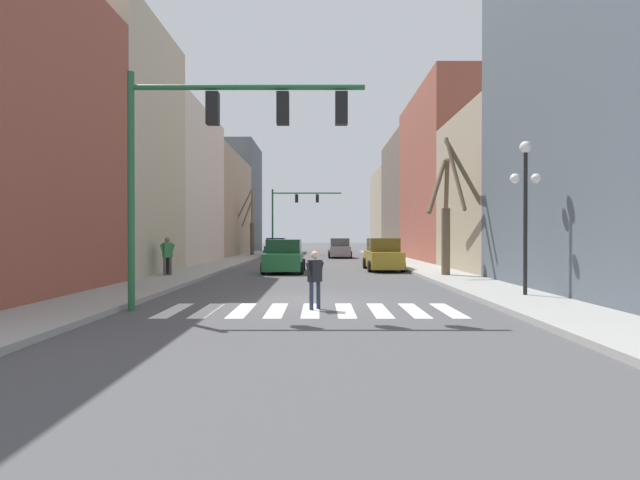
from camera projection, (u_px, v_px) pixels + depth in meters
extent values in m
plane|color=#4C4C4F|center=(312.00, 302.00, 14.73)|extent=(240.00, 240.00, 0.00)
cube|color=#9E9E99|center=(103.00, 299.00, 14.73)|extent=(2.54, 90.00, 0.15)
cube|color=#9E9E99|center=(521.00, 299.00, 14.73)|extent=(2.54, 90.00, 0.15)
cube|color=#BCB299|center=(101.00, 150.00, 24.26)|extent=(6.00, 8.41, 12.25)
cube|color=beige|center=(164.00, 188.00, 34.19)|extent=(6.00, 11.45, 10.52)
cube|color=tan|center=(209.00, 206.00, 47.84)|extent=(6.00, 15.85, 9.63)
cube|color=#515B66|center=(233.00, 198.00, 60.94)|extent=(6.00, 10.38, 13.03)
cube|color=tan|center=(512.00, 193.00, 26.55)|extent=(6.00, 8.67, 8.41)
cube|color=#934C3D|center=(454.00, 178.00, 38.09)|extent=(6.00, 14.46, 12.77)
cube|color=#66564C|center=(418.00, 197.00, 51.90)|extent=(6.00, 13.15, 11.94)
cube|color=tan|center=(398.00, 211.00, 65.19)|extent=(6.00, 13.41, 10.30)
cube|color=white|center=(173.00, 310.00, 13.04)|extent=(0.45, 2.60, 0.01)
cube|color=white|center=(208.00, 310.00, 13.04)|extent=(0.45, 2.60, 0.01)
cube|color=white|center=(242.00, 310.00, 13.04)|extent=(0.45, 2.60, 0.01)
cube|color=white|center=(277.00, 310.00, 13.04)|extent=(0.45, 2.60, 0.01)
cube|color=white|center=(311.00, 310.00, 13.04)|extent=(0.45, 2.60, 0.01)
cube|color=white|center=(345.00, 310.00, 13.04)|extent=(0.45, 2.60, 0.01)
cube|color=white|center=(380.00, 310.00, 13.04)|extent=(0.45, 2.60, 0.01)
cube|color=white|center=(414.00, 310.00, 13.04)|extent=(0.45, 2.60, 0.01)
cube|color=white|center=(448.00, 310.00, 13.04)|extent=(0.45, 2.60, 0.01)
cylinder|color=#236038|center=(131.00, 192.00, 12.94)|extent=(0.18, 0.18, 6.21)
cylinder|color=#236038|center=(248.00, 87.00, 12.91)|extent=(6.07, 0.14, 0.14)
cube|color=black|center=(213.00, 109.00, 12.92)|extent=(0.32, 0.28, 0.84)
cube|color=black|center=(283.00, 109.00, 12.92)|extent=(0.32, 0.28, 0.84)
cube|color=black|center=(341.00, 109.00, 12.92)|extent=(0.32, 0.28, 0.84)
cylinder|color=#236038|center=(273.00, 222.00, 51.50)|extent=(0.18, 0.18, 6.76)
cylinder|color=#236038|center=(307.00, 193.00, 51.47)|extent=(7.13, 0.14, 0.14)
cube|color=black|center=(297.00, 198.00, 51.48)|extent=(0.32, 0.28, 0.84)
cube|color=black|center=(317.00, 198.00, 51.48)|extent=(0.32, 0.28, 0.84)
cylinder|color=black|center=(525.00, 224.00, 15.22)|extent=(0.12, 0.12, 4.33)
sphere|color=white|center=(526.00, 147.00, 15.20)|extent=(0.36, 0.36, 0.36)
sphere|color=white|center=(515.00, 178.00, 15.21)|extent=(0.31, 0.31, 0.31)
sphere|color=white|center=(536.00, 178.00, 15.21)|extent=(0.31, 0.31, 0.31)
cube|color=gray|center=(340.00, 251.00, 44.07)|extent=(1.75, 4.35, 0.85)
cube|color=#464648|center=(340.00, 242.00, 44.07)|extent=(1.61, 2.26, 0.70)
cylinder|color=black|center=(329.00, 254.00, 45.42)|extent=(0.22, 0.64, 0.64)
cylinder|color=black|center=(349.00, 254.00, 45.42)|extent=(0.22, 0.64, 0.64)
cylinder|color=black|center=(330.00, 255.00, 42.73)|extent=(0.22, 0.64, 0.64)
cylinder|color=black|center=(351.00, 255.00, 42.73)|extent=(0.22, 0.64, 0.64)
cube|color=navy|center=(276.00, 250.00, 45.95)|extent=(1.77, 4.88, 0.86)
cube|color=#0E1C46|center=(276.00, 242.00, 45.94)|extent=(1.63, 2.54, 0.71)
cylinder|color=black|center=(268.00, 253.00, 47.46)|extent=(0.22, 0.64, 0.64)
cylinder|color=black|center=(287.00, 253.00, 47.46)|extent=(0.22, 0.64, 0.64)
cylinder|color=black|center=(265.00, 254.00, 44.44)|extent=(0.22, 0.64, 0.64)
cylinder|color=black|center=(285.00, 254.00, 44.44)|extent=(0.22, 0.64, 0.64)
cube|color=#A38423|center=(383.00, 259.00, 28.18)|extent=(1.73, 4.90, 0.90)
cube|color=#594813|center=(383.00, 245.00, 28.18)|extent=(1.60, 2.55, 0.74)
cylinder|color=black|center=(365.00, 263.00, 29.70)|extent=(0.22, 0.64, 0.64)
cylinder|color=black|center=(395.00, 263.00, 29.70)|extent=(0.22, 0.64, 0.64)
cylinder|color=black|center=(370.00, 266.00, 26.67)|extent=(0.22, 0.64, 0.64)
cylinder|color=black|center=(403.00, 266.00, 26.67)|extent=(0.22, 0.64, 0.64)
cube|color=#236B38|center=(284.00, 261.00, 26.67)|extent=(1.90, 4.69, 0.87)
cube|color=#133A1E|center=(284.00, 246.00, 26.66)|extent=(1.75, 2.44, 0.71)
cylinder|color=black|center=(301.00, 268.00, 25.22)|extent=(0.22, 0.64, 0.64)
cylinder|color=black|center=(263.00, 268.00, 25.22)|extent=(0.22, 0.64, 0.64)
cylinder|color=black|center=(303.00, 265.00, 28.13)|extent=(0.22, 0.64, 0.64)
cylinder|color=black|center=(269.00, 265.00, 28.13)|extent=(0.22, 0.64, 0.64)
cylinder|color=black|center=(168.00, 266.00, 23.05)|extent=(0.12, 0.12, 0.78)
cylinder|color=black|center=(165.00, 266.00, 23.27)|extent=(0.12, 0.12, 0.78)
cube|color=#337542|center=(167.00, 251.00, 23.15)|extent=(0.41, 0.43, 0.62)
sphere|color=beige|center=(167.00, 241.00, 23.15)|extent=(0.22, 0.22, 0.22)
cylinder|color=#337542|center=(168.00, 252.00, 22.98)|extent=(0.24, 0.26, 0.60)
cylinder|color=#337542|center=(165.00, 252.00, 23.32)|extent=(0.24, 0.26, 0.60)
cylinder|color=#282D47|center=(318.00, 295.00, 13.29)|extent=(0.11, 0.11, 0.74)
cylinder|color=#282D47|center=(311.00, 296.00, 13.10)|extent=(0.11, 0.11, 0.74)
cube|color=black|center=(315.00, 271.00, 13.19)|extent=(0.39, 0.40, 0.58)
sphere|color=beige|center=(315.00, 255.00, 13.19)|extent=(0.21, 0.21, 0.21)
cylinder|color=black|center=(320.00, 272.00, 13.34)|extent=(0.23, 0.24, 0.56)
cylinder|color=black|center=(309.00, 273.00, 13.04)|extent=(0.23, 0.24, 0.56)
cylinder|color=#4C4C51|center=(170.00, 266.00, 22.78)|extent=(0.12, 0.12, 0.83)
cylinder|color=#4C4C51|center=(165.00, 266.00, 22.56)|extent=(0.12, 0.12, 0.83)
cube|color=#337542|center=(167.00, 250.00, 22.67)|extent=(0.44, 0.45, 0.65)
sphere|color=#8C664C|center=(167.00, 240.00, 22.66)|extent=(0.23, 0.23, 0.23)
cylinder|color=#337542|center=(172.00, 251.00, 22.84)|extent=(0.26, 0.27, 0.63)
cylinder|color=#337542|center=(163.00, 251.00, 22.49)|extent=(0.26, 0.27, 0.63)
cylinder|color=brown|center=(252.00, 239.00, 47.45)|extent=(0.37, 0.37, 3.00)
cylinder|color=brown|center=(252.00, 209.00, 46.63)|extent=(0.41, 1.75, 3.09)
cylinder|color=brown|center=(244.00, 206.00, 47.07)|extent=(1.61, 0.86, 3.33)
cylinder|color=brown|center=(247.00, 213.00, 46.82)|extent=(0.87, 1.35, 2.53)
cylinder|color=brown|center=(446.00, 242.00, 23.03)|extent=(0.39, 0.39, 3.07)
cylinder|color=brown|center=(455.00, 173.00, 22.13)|extent=(0.53, 1.90, 3.49)
cylinder|color=brown|center=(447.00, 188.00, 24.13)|extent=(0.75, 2.43, 2.56)
cylinder|color=brown|center=(465.00, 174.00, 22.75)|extent=(1.76, 0.72, 3.24)
cylinder|color=brown|center=(437.00, 186.00, 22.27)|extent=(1.27, 1.69, 2.63)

